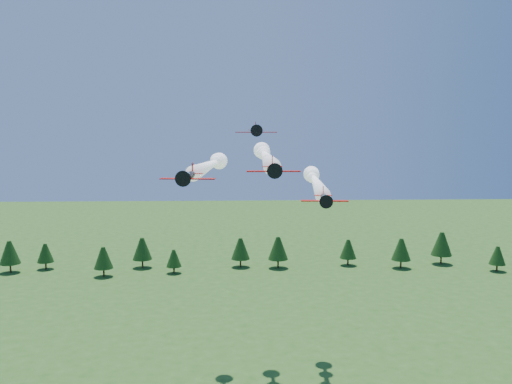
{
  "coord_description": "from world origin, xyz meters",
  "views": [
    {
      "loc": [
        -4.33,
        -86.89,
        51.16
      ],
      "look_at": [
        -0.84,
        0.0,
        40.98
      ],
      "focal_mm": 40.0,
      "sensor_mm": 36.0,
      "label": 1
    }
  ],
  "objects_px": {
    "plane_lead": "(266,156)",
    "plane_right": "(316,181)",
    "plane_slot": "(256,130)",
    "plane_left": "(211,165)"
  },
  "relations": [
    {
      "from": "plane_slot",
      "to": "plane_left",
      "type": "bearing_deg",
      "value": 116.59
    },
    {
      "from": "plane_left",
      "to": "plane_slot",
      "type": "relative_size",
      "value": 6.15
    },
    {
      "from": "plane_left",
      "to": "plane_slot",
      "type": "bearing_deg",
      "value": -58.95
    },
    {
      "from": "plane_lead",
      "to": "plane_slot",
      "type": "bearing_deg",
      "value": -98.26
    },
    {
      "from": "plane_left",
      "to": "plane_slot",
      "type": "height_order",
      "value": "plane_slot"
    },
    {
      "from": "plane_lead",
      "to": "plane_slot",
      "type": "xyz_separation_m",
      "value": [
        -2.44,
        -14.3,
        5.05
      ]
    },
    {
      "from": "plane_right",
      "to": "plane_slot",
      "type": "relative_size",
      "value": 6.64
    },
    {
      "from": "plane_lead",
      "to": "plane_right",
      "type": "distance_m",
      "value": 12.97
    },
    {
      "from": "plane_lead",
      "to": "plane_right",
      "type": "height_order",
      "value": "plane_lead"
    },
    {
      "from": "plane_left",
      "to": "plane_right",
      "type": "height_order",
      "value": "plane_left"
    }
  ]
}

